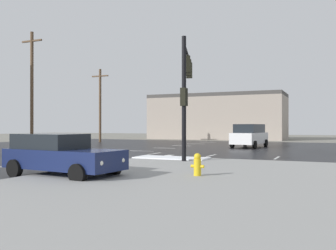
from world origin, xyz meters
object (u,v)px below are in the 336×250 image
Objects in this scene: sedan_navy at (60,154)px; utility_pole_distant at (100,104)px; fire_hydrant at (197,164)px; suv_white at (249,135)px; utility_pole_far at (32,87)px; traffic_signal_mast at (186,79)px.

utility_pole_distant reaches higher than sedan_navy.
fire_hydrant is 20.12m from suv_white.
utility_pole_distant is at bearing 92.61° from utility_pole_far.
traffic_signal_mast is 24.20m from utility_pole_distant.
traffic_signal_mast is 1.34× the size of sedan_navy.
fire_hydrant is at bearing 23.74° from sedan_navy.
sedan_navy is at bearing -161.85° from fire_hydrant.
traffic_signal_mast is 17.74m from utility_pole_far.
traffic_signal_mast is 0.62× the size of utility_pole_far.
sedan_navy is 20.77m from utility_pole_far.
utility_pole_far is (-19.64, 12.25, 4.76)m from fire_hydrant.
utility_pole_distant is (-0.51, 11.14, -0.84)m from utility_pole_far.
traffic_signal_mast is at bearing 114.33° from fire_hydrant.
utility_pole_distant reaches higher than traffic_signal_mast.
utility_pole_far reaches higher than fire_hydrant.
utility_pole_distant is at bearing 86.09° from suv_white.
fire_hydrant is (2.90, -6.41, -3.89)m from traffic_signal_mast.
utility_pole_far reaches higher than sedan_navy.
traffic_signal_mast is 0.74× the size of utility_pole_distant.
traffic_signal_mast reaches higher than fire_hydrant.
fire_hydrant is 0.09× the size of utility_pole_distant.
sedan_navy reaches higher than fire_hydrant.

